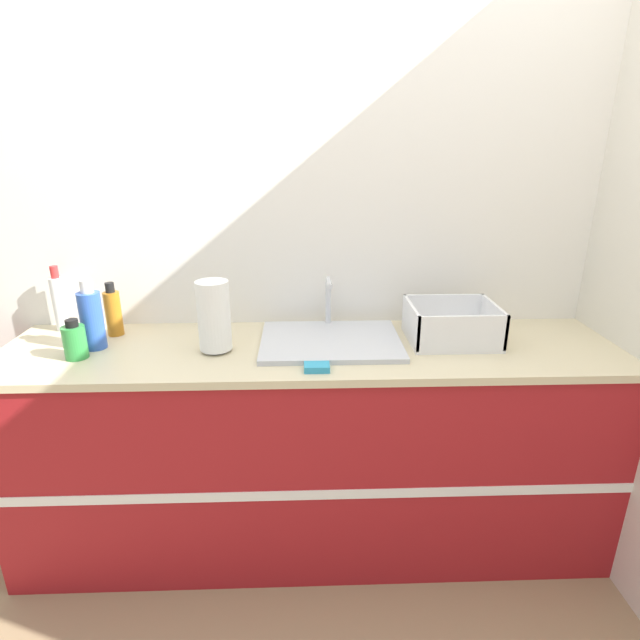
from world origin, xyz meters
TOP-DOWN VIEW (x-y plane):
  - ground_plane at (0.00, 0.00)m, footprint 12.00×12.00m
  - wall_back at (0.00, 0.61)m, footprint 4.81×0.06m
  - wall_right at (1.24, 0.29)m, footprint 0.06×2.58m
  - counter_cabinet at (0.00, 0.29)m, footprint 2.43×0.60m
  - sink at (0.07, 0.32)m, footprint 0.55×0.42m
  - paper_towel_roll at (-0.37, 0.26)m, footprint 0.12×0.12m
  - dish_rack at (0.56, 0.33)m, footprint 0.34×0.29m
  - bottle_amber at (-0.82, 0.45)m, footprint 0.06×0.06m
  - bottle_white_spray at (-1.06, 0.52)m, footprint 0.06×0.06m
  - bottle_green at (-0.88, 0.21)m, footprint 0.08×0.08m
  - bottle_blue at (-0.84, 0.31)m, footprint 0.09×0.09m
  - sponge at (0.01, 0.07)m, footprint 0.09×0.06m

SIDE VIEW (x-z plane):
  - ground_plane at x=0.00m, z-range 0.00..0.00m
  - counter_cabinet at x=0.00m, z-range 0.00..0.92m
  - sponge at x=0.01m, z-range 0.92..0.94m
  - sink at x=0.07m, z-range 0.82..1.05m
  - dish_rack at x=0.56m, z-range 0.90..1.05m
  - bottle_green at x=-0.88m, z-range 0.91..1.06m
  - bottle_amber at x=-0.82m, z-range 0.91..1.13m
  - bottle_blue at x=-0.84m, z-range 0.90..1.18m
  - bottle_white_spray at x=-1.06m, z-range 0.90..1.18m
  - paper_towel_roll at x=-0.37m, z-range 0.92..1.20m
  - wall_back at x=0.00m, z-range 0.00..2.60m
  - wall_right at x=1.24m, z-range 0.00..2.60m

